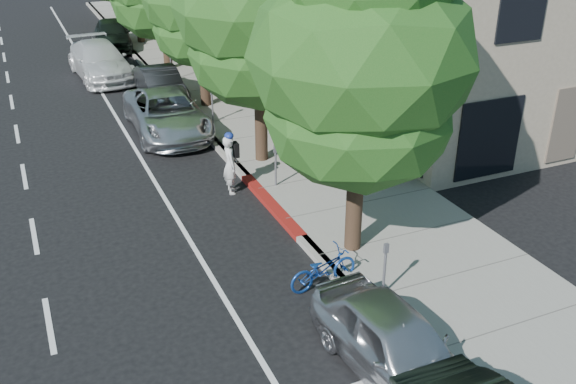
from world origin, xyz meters
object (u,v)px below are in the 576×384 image
street_tree_1 (259,9)px  dark_suv_far (112,34)px  street_tree_2 (200,0)px  dark_sedan (161,85)px  street_tree_0 (362,60)px  pedestrian (206,74)px  cyclist (230,165)px  white_pickup (100,61)px  bicycle (323,269)px  near_car_a (395,344)px  silver_suv (167,113)px

street_tree_1 → dark_suv_far: 18.04m
street_tree_2 → dark_sedan: street_tree_2 is taller
street_tree_0 → pedestrian: 14.07m
cyclist → dark_sedan: cyclist is taller
dark_sedan → white_pickup: bearing=110.7°
bicycle → dark_suv_far: size_ratio=0.37×
street_tree_1 → street_tree_2: street_tree_1 is taller
cyclist → bicycle: bearing=-168.9°
dark_suv_far → near_car_a: dark_suv_far is taller
near_car_a → pedestrian: pedestrian is taller
street_tree_0 → street_tree_1: size_ratio=0.99×
street_tree_1 → cyclist: 4.59m
street_tree_2 → cyclist: 8.47m
pedestrian → dark_sedan: bearing=-33.1°
bicycle → pedestrian: (1.81, 14.52, 0.49)m
street_tree_1 → dark_suv_far: street_tree_1 is taller
street_tree_0 → dark_suv_far: (-1.60, 23.50, -4.00)m
street_tree_2 → pedestrian: street_tree_2 is taller
dark_sedan → pedestrian: bearing=-2.3°
street_tree_1 → cyclist: bearing=-134.8°
pedestrian → street_tree_0: bearing=57.2°
street_tree_1 → cyclist: (-1.60, -1.61, -3.99)m
bicycle → near_car_a: bearing=171.2°
cyclist → white_pickup: cyclist is taller
pedestrian → street_tree_2: bearing=40.8°
silver_suv → dark_sedan: bearing=81.1°
silver_suv → near_car_a: 14.00m
white_pickup → bicycle: bearing=-88.5°
silver_suv → street_tree_1: bearing=-60.6°
dark_suv_far → pedestrian: pedestrian is taller
street_tree_0 → street_tree_2: 12.01m
street_tree_2 → dark_suv_far: street_tree_2 is taller
silver_suv → street_tree_0: bearing=-76.7°
street_tree_2 → dark_sedan: (-1.40, 1.60, -3.54)m
cyclist → dark_sedan: bearing=6.7°
pedestrian → near_car_a: bearing=53.2°
cyclist → dark_sedan: 9.22m
white_pickup → near_car_a: white_pickup is taller
dark_sedan → white_pickup: 4.84m
cyclist → pedestrian: bearing=-5.1°
street_tree_1 → street_tree_0: bearing=-90.0°
cyclist → street_tree_2: bearing=-3.9°
silver_suv → dark_sedan: silver_suv is taller
street_tree_2 → cyclist: street_tree_2 is taller
near_car_a → cyclist: bearing=86.9°
white_pickup → cyclist: bearing=-87.7°
street_tree_2 → dark_sedan: 4.13m
near_car_a → pedestrian: size_ratio=2.56×
street_tree_1 → silver_suv: (-2.07, 3.90, -4.12)m
dark_suv_far → pedestrian: 10.20m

